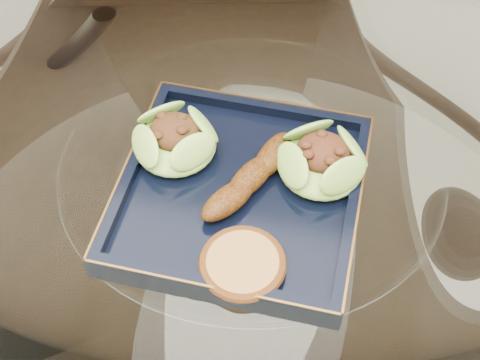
# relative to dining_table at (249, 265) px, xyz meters

# --- Properties ---
(dining_table) EXTENTS (1.13, 1.13, 0.77)m
(dining_table) POSITION_rel_dining_table_xyz_m (0.00, 0.00, 0.00)
(dining_table) COLOR white
(dining_table) RESTS_ON ground
(dining_chair) EXTENTS (0.50, 0.50, 0.96)m
(dining_chair) POSITION_rel_dining_table_xyz_m (-0.14, 0.31, -0.06)
(dining_chair) COLOR black
(dining_chair) RESTS_ON ground
(navy_plate) EXTENTS (0.27, 0.27, 0.02)m
(navy_plate) POSITION_rel_dining_table_xyz_m (-0.01, -0.01, 0.17)
(navy_plate) COLOR black
(navy_plate) RESTS_ON dining_table
(lettuce_wrap_left) EXTENTS (0.12, 0.12, 0.03)m
(lettuce_wrap_left) POSITION_rel_dining_table_xyz_m (-0.10, 0.03, 0.20)
(lettuce_wrap_left) COLOR #5F9B2D
(lettuce_wrap_left) RESTS_ON navy_plate
(lettuce_wrap_right) EXTENTS (0.12, 0.12, 0.04)m
(lettuce_wrap_right) POSITION_rel_dining_table_xyz_m (0.07, 0.03, 0.20)
(lettuce_wrap_right) COLOR #6FA530
(lettuce_wrap_right) RESTS_ON navy_plate
(roasted_plantain) EXTENTS (0.09, 0.15, 0.03)m
(roasted_plantain) POSITION_rel_dining_table_xyz_m (-0.00, -0.00, 0.20)
(roasted_plantain) COLOR #66330A
(roasted_plantain) RESTS_ON navy_plate
(crumb_patty) EXTENTS (0.09, 0.09, 0.02)m
(crumb_patty) POSITION_rel_dining_table_xyz_m (0.01, -0.11, 0.19)
(crumb_patty) COLOR #BC793E
(crumb_patty) RESTS_ON navy_plate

